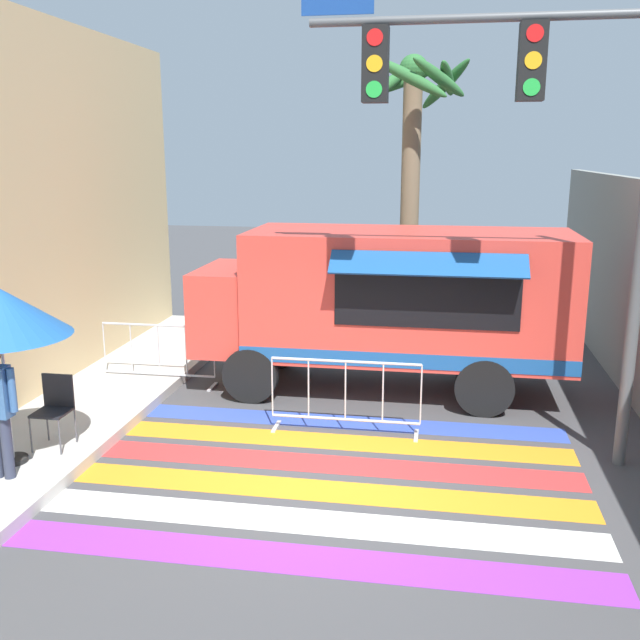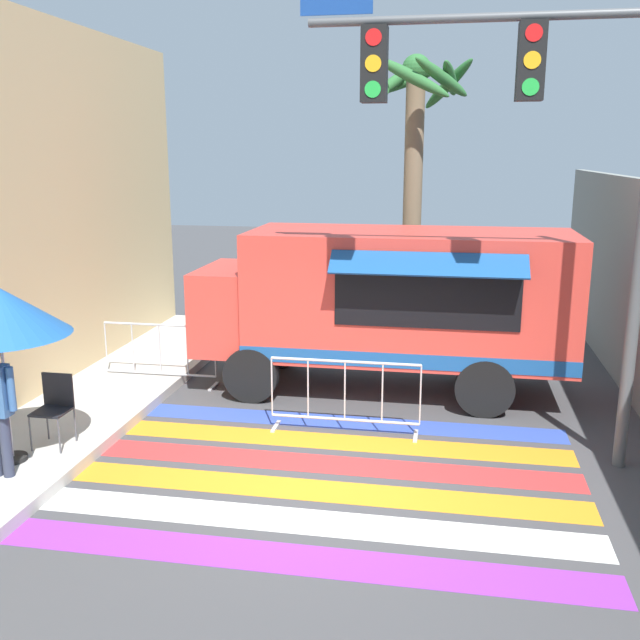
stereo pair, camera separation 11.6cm
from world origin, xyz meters
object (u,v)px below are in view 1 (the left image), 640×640
object	(u,v)px
food_truck	(380,298)
palm_tree	(412,148)
traffic_signal_pole	(534,127)
barricade_side	(159,355)
barricade_front	(345,396)
folding_chair	(55,403)

from	to	relation	value
food_truck	palm_tree	xyz separation A→B (m)	(0.31, 3.86, 2.48)
food_truck	palm_tree	world-z (taller)	palm_tree
traffic_signal_pole	food_truck	bearing A→B (deg)	129.19
barricade_side	palm_tree	xyz separation A→B (m)	(4.15, 4.24, 3.55)
barricade_front	palm_tree	distance (m)	6.88
folding_chair	barricade_side	size ratio (longest dim) A/B	0.47
barricade_front	palm_tree	bearing A→B (deg)	83.94
barricade_side	palm_tree	world-z (taller)	palm_tree
traffic_signal_pole	barricade_side	size ratio (longest dim) A/B	2.98
traffic_signal_pole	palm_tree	bearing A→B (deg)	105.17
folding_chair	palm_tree	size ratio (longest dim) A/B	0.16
food_truck	folding_chair	xyz separation A→B (m)	(-4.04, -3.48, -0.88)
food_truck	barricade_side	size ratio (longest dim) A/B	3.04
traffic_signal_pole	barricade_side	bearing A→B (deg)	160.21
food_truck	traffic_signal_pole	size ratio (longest dim) A/B	1.02
food_truck	folding_chair	bearing A→B (deg)	-139.25
folding_chair	palm_tree	xyz separation A→B (m)	(4.35, 7.34, 3.35)
folding_chair	barricade_side	world-z (taller)	folding_chair
barricade_side	traffic_signal_pole	bearing A→B (deg)	-19.79
barricade_front	barricade_side	distance (m)	3.88
food_truck	barricade_side	xyz separation A→B (m)	(-3.83, -0.39, -1.08)
food_truck	traffic_signal_pole	xyz separation A→B (m)	(2.04, -2.50, 2.70)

